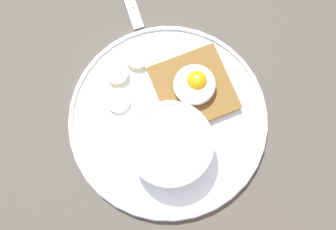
{
  "coord_description": "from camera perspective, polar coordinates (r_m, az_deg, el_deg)",
  "views": [
    {
      "loc": [
        -8.79,
        -7.66,
        55.11
      ],
      "look_at": [
        0.0,
        0.0,
        5.0
      ],
      "focal_mm": 40.0,
      "sensor_mm": 36.0,
      "label": 1
    }
  ],
  "objects": [
    {
      "name": "ground_plane",
      "position": [
        0.55,
        -0.0,
        -0.94
      ],
      "size": [
        120.0,
        120.0,
        2.0
      ],
      "primitive_type": "cube",
      "color": "#46423C",
      "rests_on": "ground"
    },
    {
      "name": "plate",
      "position": [
        0.54,
        -0.0,
        -0.53
      ],
      "size": [
        28.55,
        28.55,
        1.6
      ],
      "color": "white",
      "rests_on": "ground_plane"
    },
    {
      "name": "oatmeal_bowl",
      "position": [
        0.5,
        0.33,
        -4.71
      ],
      "size": [
        11.34,
        11.34,
        5.31
      ],
      "color": "white",
      "rests_on": "plate"
    },
    {
      "name": "toast_slice",
      "position": [
        0.54,
        3.76,
        4.21
      ],
      "size": [
        14.16,
        14.16,
        1.34
      ],
      "color": "brown",
      "rests_on": "plate"
    },
    {
      "name": "poached_egg",
      "position": [
        0.52,
        4.03,
        4.84
      ],
      "size": [
        6.01,
        5.91,
        3.47
      ],
      "color": "white",
      "rests_on": "toast_slice"
    },
    {
      "name": "banana_slice_front",
      "position": [
        0.55,
        -7.55,
        6.52
      ],
      "size": [
        4.35,
        4.36,
        1.47
      ],
      "color": "beige",
      "rests_on": "plate"
    },
    {
      "name": "banana_slice_left",
      "position": [
        0.54,
        -7.6,
        2.16
      ],
      "size": [
        3.61,
        3.67,
        1.2
      ],
      "color": "beige",
      "rests_on": "plate"
    },
    {
      "name": "banana_slice_back",
      "position": [
        0.55,
        -2.27,
        7.91
      ],
      "size": [
        3.37,
        3.39,
        1.1
      ],
      "color": "beige",
      "rests_on": "plate"
    },
    {
      "name": "banana_slice_right",
      "position": [
        0.56,
        -4.76,
        8.74
      ],
      "size": [
        5.0,
        5.02,
        1.37
      ],
      "color": "beige",
      "rests_on": "plate"
    }
  ]
}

